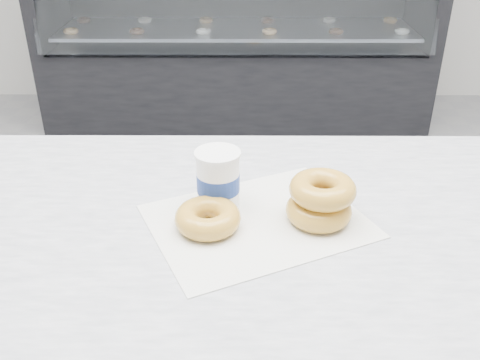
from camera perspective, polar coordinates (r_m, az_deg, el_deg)
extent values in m
plane|color=gray|center=(1.91, -1.03, -17.74)|extent=(5.00, 5.00, 0.00)
cube|color=silver|center=(0.87, -2.37, -6.91)|extent=(3.06, 0.76, 0.04)
cube|color=black|center=(3.59, -0.35, 10.63)|extent=(2.40, 0.70, 0.50)
cube|color=silver|center=(3.50, -0.37, 15.76)|extent=(2.20, 0.55, 0.02)
cube|color=silver|center=(0.89, 1.89, -4.41)|extent=(0.42, 0.38, 0.00)
torus|color=gold|center=(0.86, -3.45, -4.04)|extent=(0.12, 0.12, 0.04)
torus|color=gold|center=(0.89, 8.39, -3.19)|extent=(0.11, 0.11, 0.04)
torus|color=gold|center=(0.87, 8.81, -0.98)|extent=(0.12, 0.12, 0.04)
cylinder|color=white|center=(0.90, -2.35, 0.05)|extent=(0.09, 0.09, 0.10)
cylinder|color=white|center=(0.88, -2.42, 2.85)|extent=(0.08, 0.08, 0.01)
cylinder|color=navy|center=(0.91, -2.35, -0.20)|extent=(0.10, 0.10, 0.03)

